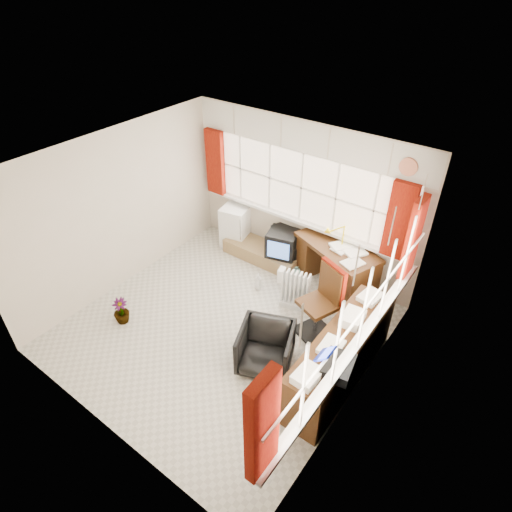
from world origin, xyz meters
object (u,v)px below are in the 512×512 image
(desk, at_px, (335,264))
(radiator, at_px, (295,293))
(office_chair, at_px, (266,348))
(crt_tv, at_px, (283,243))
(credenza, at_px, (340,356))
(task_chair, at_px, (325,299))
(mini_fridge, at_px, (236,226))
(desk_lamp, at_px, (344,232))
(tv_bench, at_px, (262,253))

(desk, height_order, radiator, desk)
(desk, distance_m, office_chair, 1.99)
(desk, height_order, crt_tv, desk)
(office_chair, distance_m, credenza, 0.94)
(desk, bearing_deg, task_chair, -70.92)
(crt_tv, xyz_separation_m, mini_fridge, (-1.05, 0.06, -0.08))
(desk, height_order, task_chair, task_chair)
(desk_lamp, relative_size, credenza, 0.20)
(desk_lamp, height_order, mini_fridge, desk_lamp)
(desk_lamp, bearing_deg, crt_tv, -175.70)
(desk_lamp, xyz_separation_m, radiator, (-0.29, -0.82, -0.79))
(task_chair, xyz_separation_m, radiator, (-0.57, 0.19, -0.33))
(desk_lamp, distance_m, crt_tv, 1.17)
(desk, relative_size, desk_lamp, 3.83)
(desk_lamp, distance_m, mini_fridge, 2.17)
(credenza, xyz_separation_m, tv_bench, (-2.28, 1.52, -0.27))
(credenza, height_order, crt_tv, credenza)
(desk, xyz_separation_m, radiator, (-0.23, -0.80, -0.17))
(desk, xyz_separation_m, mini_fridge, (-2.01, -0.00, -0.05))
(desk, xyz_separation_m, desk_lamp, (0.06, 0.02, 0.62))
(desk_lamp, xyz_separation_m, crt_tv, (-1.02, -0.08, -0.58))
(credenza, relative_size, crt_tv, 3.43)
(office_chair, bearing_deg, crt_tv, 96.13)
(credenza, bearing_deg, task_chair, 133.66)
(office_chair, height_order, radiator, radiator)
(task_chair, bearing_deg, radiator, 161.51)
(task_chair, relative_size, office_chair, 1.63)
(desk, relative_size, radiator, 2.30)
(credenza, bearing_deg, tv_bench, 146.30)
(desk_lamp, distance_m, task_chair, 1.14)
(desk_lamp, height_order, tv_bench, desk_lamp)
(task_chair, bearing_deg, crt_tv, 144.38)
(desk_lamp, bearing_deg, office_chair, -89.67)
(credenza, relative_size, tv_bench, 1.43)
(task_chair, bearing_deg, credenza, -46.34)
(crt_tv, bearing_deg, mini_fridge, 176.86)
(credenza, bearing_deg, desk, 120.01)
(desk, relative_size, office_chair, 2.18)
(desk, xyz_separation_m, credenza, (0.92, -1.60, -0.04))
(radiator, bearing_deg, credenza, -34.73)
(office_chair, xyz_separation_m, tv_bench, (-1.42, 1.91, -0.19))
(radiator, bearing_deg, crt_tv, 134.49)
(crt_tv, height_order, mini_fridge, mini_fridge)
(tv_bench, xyz_separation_m, crt_tv, (0.39, 0.02, 0.35))
(crt_tv, bearing_deg, desk_lamp, 4.30)
(credenza, distance_m, crt_tv, 2.44)
(desk_lamp, bearing_deg, mini_fridge, -179.47)
(desk_lamp, height_order, task_chair, desk_lamp)
(tv_bench, bearing_deg, credenza, -33.70)
(office_chair, distance_m, radiator, 1.23)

